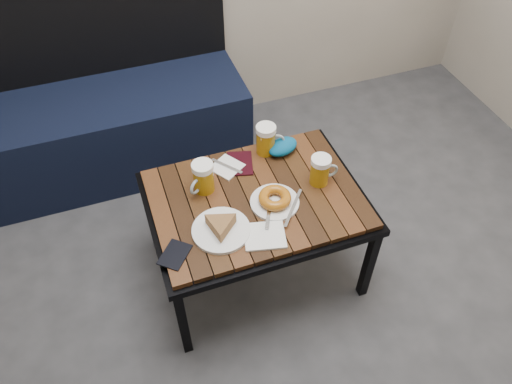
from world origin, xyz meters
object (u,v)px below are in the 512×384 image
object	(u,v)px
passport_burgundy	(240,163)
plate_pie	(221,227)
knit_pouch	(283,147)
cafe_table	(256,204)
beer_mug_left	(203,177)
plate_bagel	(275,200)
passport_navy	(175,255)
beer_mug_centre	(266,139)
beer_mug_right	(321,170)
bench	(107,123)

from	to	relation	value
passport_burgundy	plate_pie	bearing A→B (deg)	-103.91
plate_pie	knit_pouch	distance (m)	0.49
cafe_table	beer_mug_left	world-z (taller)	beer_mug_left
plate_bagel	passport_navy	xyz separation A→B (m)	(-0.42, -0.11, -0.02)
passport_navy	knit_pouch	xyz separation A→B (m)	(0.55, 0.37, 0.03)
knit_pouch	plate_pie	bearing A→B (deg)	-138.69
beer_mug_centre	passport_navy	bearing A→B (deg)	-127.15
beer_mug_right	passport_navy	xyz separation A→B (m)	(-0.63, -0.16, -0.06)
knit_pouch	beer_mug_centre	bearing A→B (deg)	157.39
passport_navy	knit_pouch	distance (m)	0.66
passport_navy	plate_bagel	bearing A→B (deg)	55.08
beer_mug_left	passport_navy	world-z (taller)	beer_mug_left
cafe_table	beer_mug_right	world-z (taller)	beer_mug_right
bench	cafe_table	distance (m)	1.04
cafe_table	plate_pie	xyz separation A→B (m)	(-0.18, -0.12, 0.07)
plate_pie	knit_pouch	bearing A→B (deg)	41.31
plate_pie	passport_burgundy	xyz separation A→B (m)	(0.18, 0.31, -0.02)
knit_pouch	beer_mug_left	bearing A→B (deg)	-164.93
passport_burgundy	cafe_table	bearing A→B (deg)	-74.38
bench	plate_bagel	distance (m)	1.13
beer_mug_left	plate_bagel	size ratio (longest dim) A/B	0.59
beer_mug_left	passport_burgundy	xyz separation A→B (m)	(0.18, 0.09, -0.06)
beer_mug_centre	cafe_table	bearing A→B (deg)	-105.19
beer_mug_right	knit_pouch	size ratio (longest dim) A/B	0.92
bench	beer_mug_centre	size ratio (longest dim) A/B	10.47
plate_pie	plate_bagel	xyz separation A→B (m)	(0.23, 0.06, -0.00)
cafe_table	knit_pouch	world-z (taller)	knit_pouch
bench	cafe_table	xyz separation A→B (m)	(0.49, -0.91, 0.16)
bench	passport_burgundy	bearing A→B (deg)	-55.48
beer_mug_right	knit_pouch	world-z (taller)	beer_mug_right
beer_mug_left	plate_bagel	bearing A→B (deg)	108.83
bench	knit_pouch	world-z (taller)	bench
cafe_table	plate_pie	bearing A→B (deg)	-146.30
cafe_table	beer_mug_right	size ratio (longest dim) A/B	6.64
passport_burgundy	knit_pouch	xyz separation A→B (m)	(0.19, 0.01, 0.03)
cafe_table	passport_burgundy	xyz separation A→B (m)	(-0.00, 0.20, 0.05)
plate_pie	knit_pouch	size ratio (longest dim) A/B	1.56
bench	knit_pouch	bearing A→B (deg)	-45.82
bench	beer_mug_left	size ratio (longest dim) A/B	10.46
bench	plate_pie	xyz separation A→B (m)	(0.31, -1.02, 0.22)
cafe_table	passport_burgundy	distance (m)	0.20
cafe_table	passport_navy	bearing A→B (deg)	-155.41
passport_burgundy	knit_pouch	bearing A→B (deg)	18.31
bench	passport_burgundy	xyz separation A→B (m)	(0.49, -0.71, 0.20)
beer_mug_left	plate_bagel	distance (m)	0.29
plate_bagel	passport_burgundy	xyz separation A→B (m)	(-0.06, 0.25, -0.02)
beer_mug_centre	passport_burgundy	distance (m)	0.15
bench	cafe_table	size ratio (longest dim) A/B	1.67
beer_mug_right	passport_burgundy	xyz separation A→B (m)	(-0.27, 0.20, -0.06)
passport_navy	bench	bearing A→B (deg)	137.39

